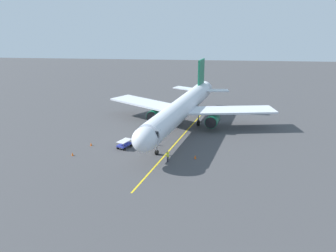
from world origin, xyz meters
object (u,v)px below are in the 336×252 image
Objects in this scene: ground_crew_wing_walker at (150,140)px; baggage_cart_near_nose at (124,144)px; ground_crew_marshaller at (168,156)px; safety_cone_nose_right at (195,157)px; safety_cone_wing_port at (91,144)px; airplane at (182,108)px; safety_cone_nose_left at (73,154)px.

ground_crew_wing_walker is 0.58× the size of baggage_cart_near_nose.
ground_crew_marshaller reaches higher than safety_cone_nose_right.
ground_crew_wing_walker reaches higher than safety_cone_wing_port.
baggage_cart_near_nose is at bearing 52.23° from airplane.
ground_crew_wing_walker reaches higher than baggage_cart_near_nose.
ground_crew_marshaller is at bearing 86.33° from airplane.
safety_cone_nose_right is (-4.02, -1.62, -0.61)m from ground_crew_marshaller.
baggage_cart_near_nose is 12.09m from safety_cone_nose_right.
safety_cone_wing_port is (13.39, -5.26, -0.61)m from ground_crew_marshaller.
safety_cone_nose_right is 1.00× the size of safety_cone_wing_port.
airplane is 72.71× the size of safety_cone_wing_port.
ground_crew_marshaller is at bearing 176.86° from safety_cone_nose_left.
baggage_cart_near_nose is 8.32m from safety_cone_nose_left.
ground_crew_marshaller is 14.40m from safety_cone_wing_port.
airplane reaches higher than safety_cone_wing_port.
ground_crew_wing_walker is 3.11× the size of safety_cone_nose_right.
safety_cone_nose_left is at bearing 2.45° from safety_cone_nose_right.
ground_crew_marshaller is (1.03, 16.04, -3.12)m from airplane.
safety_cone_nose_right is at bearing 164.34° from baggage_cart_near_nose.
safety_cone_nose_right is at bearing -158.00° from ground_crew_marshaller.
ground_crew_marshaller reaches higher than safety_cone_wing_port.
ground_crew_wing_walker is at bearing 63.64° from airplane.
safety_cone_nose_left is at bearing 43.78° from airplane.
ground_crew_marshaller is 4.37m from safety_cone_nose_right.
airplane is at bearing -116.36° from ground_crew_wing_walker.
safety_cone_nose_right is at bearing 101.70° from airplane.
safety_cone_nose_left is (11.22, 5.80, -0.61)m from ground_crew_wing_walker.
safety_cone_nose_right is 17.78m from safety_cone_wing_port.
ground_crew_wing_walker reaches higher than safety_cone_nose_left.
safety_cone_wing_port is at bearing -11.80° from safety_cone_nose_right.
safety_cone_wing_port is (5.77, -0.37, -0.38)m from baggage_cart_near_nose.
safety_cone_nose_left is 4.68m from safety_cone_wing_port.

